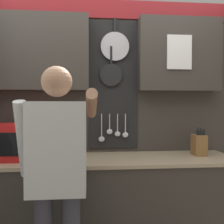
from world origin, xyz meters
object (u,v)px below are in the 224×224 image
object	(u,v)px
microwave	(22,141)
knife_block	(199,145)
utensil_crock	(67,149)
person	(57,167)

from	to	relation	value
microwave	knife_block	world-z (taller)	microwave
utensil_crock	person	bearing A→B (deg)	-90.86
knife_block	person	xyz separation A→B (m)	(-1.25, -0.59, -0.04)
person	utensil_crock	bearing A→B (deg)	89.14
knife_block	person	distance (m)	1.38
knife_block	person	size ratio (longest dim) A/B	0.16
microwave	person	distance (m)	0.71
microwave	utensil_crock	bearing A→B (deg)	-0.01
utensil_crock	person	distance (m)	0.59
person	knife_block	bearing A→B (deg)	25.43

